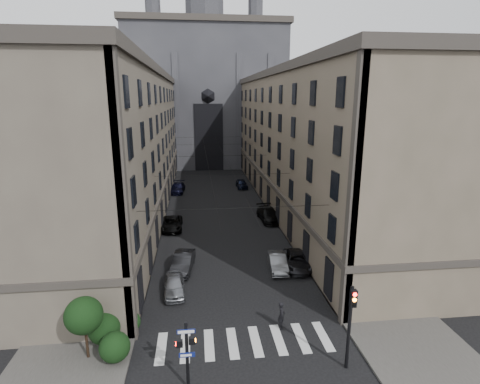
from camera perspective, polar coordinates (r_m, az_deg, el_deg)
name	(u,v)px	position (r m, az deg, el deg)	size (l,w,h in m)	color
sidewalk_left	(142,208)	(54.50, -14.65, -2.44)	(7.00, 80.00, 0.15)	#383533
sidewalk_right	(288,204)	(55.53, 7.33, -1.77)	(7.00, 80.00, 0.15)	#383533
zebra_crossing	(244,342)	(25.90, 0.64, -21.88)	(11.00, 3.20, 0.01)	beige
building_left	(116,143)	(53.19, -18.44, 7.11)	(13.60, 60.60, 18.85)	#524A3F
building_right	(310,140)	(54.54, 10.67, 7.75)	(13.60, 60.60, 18.85)	brown
gothic_tower	(206,86)	(90.79, -5.18, 15.77)	(35.00, 23.00, 58.00)	#2D2D33
pedestrian_signal_left	(187,350)	(21.59, -8.13, -22.79)	(1.02, 0.38, 4.00)	black
traffic_light_right	(351,318)	(22.91, 16.50, -17.95)	(0.34, 0.50, 5.20)	black
shrub_cluster	(101,327)	(25.46, -20.36, -18.69)	(3.90, 4.40, 3.90)	black
tram_wires	(216,157)	(52.08, -3.65, 5.34)	(14.00, 60.00, 0.43)	black
car_left_near	(174,285)	(31.24, -9.99, -13.80)	(1.66, 4.12, 1.40)	gray
car_left_midnear	(183,262)	(34.84, -8.69, -10.51)	(1.67, 4.78, 1.58)	black
car_left_midfar	(172,224)	(45.28, -10.31, -4.77)	(2.34, 5.09, 1.41)	black
car_left_far	(177,188)	(62.58, -9.51, 0.63)	(2.16, 5.30, 1.54)	black
car_right_near	(277,262)	(34.78, 5.73, -10.59)	(1.51, 4.32, 1.42)	slate
car_right_midnear	(297,261)	(35.36, 8.66, -10.30)	(2.28, 4.94, 1.37)	black
car_right_midfar	(269,214)	(47.78, 4.38, -3.43)	(2.26, 5.57, 1.62)	black
car_right_far	(242,184)	(64.82, 0.25, 1.27)	(1.74, 4.32, 1.47)	black
pedestrian	(281,315)	(26.81, 6.33, -18.13)	(0.70, 0.46, 1.92)	black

